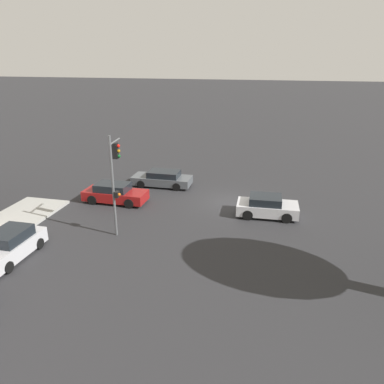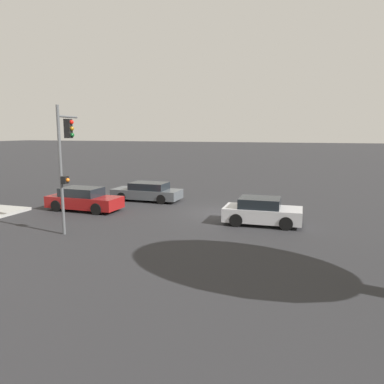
% 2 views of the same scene
% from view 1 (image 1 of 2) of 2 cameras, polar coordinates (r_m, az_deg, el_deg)
% --- Properties ---
extents(ground_plane, '(300.00, 300.00, 0.00)m').
position_cam_1_polar(ground_plane, '(27.52, 5.64, -1.51)').
color(ground_plane, '#28282B').
extents(traffic_signal, '(0.67, 1.81, 5.98)m').
position_cam_1_polar(traffic_signal, '(21.83, -11.68, 3.07)').
color(traffic_signal, '#515456').
rests_on(traffic_signal, ground_plane).
extents(crossing_car_0, '(4.80, 2.04, 1.28)m').
position_cam_1_polar(crossing_car_0, '(30.67, -4.53, 2.04)').
color(crossing_car_0, '#4C5156').
rests_on(crossing_car_0, ground_plane).
extents(crossing_car_1, '(4.59, 1.97, 1.41)m').
position_cam_1_polar(crossing_car_1, '(27.70, -11.68, -0.19)').
color(crossing_car_1, maroon).
rests_on(crossing_car_1, ground_plane).
extents(crossing_car_2, '(4.06, 2.16, 1.40)m').
position_cam_1_polar(crossing_car_2, '(25.29, 11.34, -2.17)').
color(crossing_car_2, '#B7B7BC').
rests_on(crossing_car_2, ground_plane).
extents(parked_car_0, '(1.93, 4.12, 1.53)m').
position_cam_1_polar(parked_car_0, '(21.96, -26.04, -7.34)').
color(parked_car_0, '#B7B7BC').
rests_on(parked_car_0, ground_plane).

